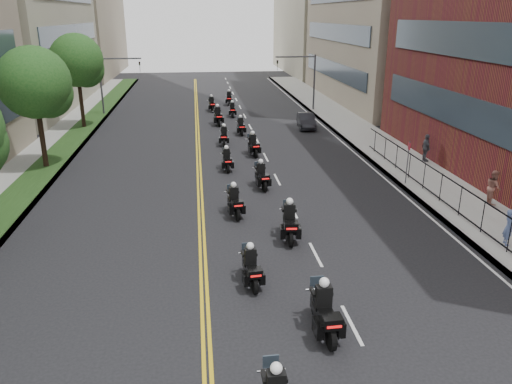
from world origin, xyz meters
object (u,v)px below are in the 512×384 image
Objects in this scene: motorcycle_9 at (241,127)px; pedestrian_a at (509,227)px; motorcycle_3 at (289,223)px; motorcycle_6 at (227,160)px; motorcycle_7 at (253,146)px; motorcycle_10 at (218,117)px; pedestrian_b at (494,187)px; parked_sedan at (306,121)px; motorcycle_4 at (234,202)px; motorcycle_12 at (212,105)px; motorcycle_5 at (261,177)px; motorcycle_11 at (232,110)px; motorcycle_2 at (251,268)px; motorcycle_8 at (224,137)px; pedestrian_c at (426,148)px; motorcycle_1 at (324,313)px; motorcycle_13 at (229,99)px.

pedestrian_a is at bearing -69.40° from motorcycle_9.
motorcycle_3 is 10.87m from motorcycle_6.
motorcycle_7 reaches higher than motorcycle_6.
pedestrian_b reaches higher than motorcycle_10.
motorcycle_6 is 0.93× the size of motorcycle_7.
motorcycle_3 is 1.00× the size of motorcycle_10.
parked_sedan is at bearing 28.26° from pedestrian_b.
motorcycle_4 is 1.00× the size of motorcycle_12.
motorcycle_4 reaches higher than motorcycle_5.
motorcycle_11 is (1.58, 3.68, -0.12)m from motorcycle_10.
motorcycle_7 is (-0.01, 13.98, -0.06)m from motorcycle_3.
motorcycle_8 reaches higher than motorcycle_2.
motorcycle_12 is at bearing 35.71° from pedestrian_c.
motorcycle_4 is 21.47m from motorcycle_10.
motorcycle_8 is at bearing -95.98° from motorcycle_11.
motorcycle_7 is 1.27× the size of pedestrian_c.
motorcycle_2 is at bearing -100.87° from parked_sedan.
motorcycle_9 is 1.18× the size of pedestrian_c.
pedestrian_c reaches higher than motorcycle_12.
motorcycle_1 is at bearing 143.06° from pedestrian_b.
motorcycle_10 is at bearing -111.64° from motorcycle_11.
motorcycle_5 is 1.24× the size of pedestrian_c.
motorcycle_1 reaches higher than motorcycle_11.
motorcycle_10 is (0.21, 21.47, 0.07)m from motorcycle_4.
motorcycle_8 is 17.80m from motorcycle_13.
motorcycle_4 is at bearing -98.04° from motorcycle_9.
motorcycle_5 reaches higher than motorcycle_2.
motorcycle_3 is 1.16× the size of motorcycle_8.
motorcycle_8 is 1.01× the size of motorcycle_9.
motorcycle_2 is 14.68m from pedestrian_b.
motorcycle_13 is 37.99m from pedestrian_a.
motorcycle_9 is at bearing 88.41° from motorcycle_1.
motorcycle_7 is 3.68m from motorcycle_8.
pedestrian_b reaches higher than parked_sedan.
pedestrian_c reaches higher than motorcycle_11.
pedestrian_c reaches higher than motorcycle_9.
motorcycle_6 is 13.94m from parked_sedan.
motorcycle_9 is at bearing -87.60° from motorcycle_11.
motorcycle_13 reaches higher than parked_sedan.
pedestrian_b reaches higher than motorcycle_6.
motorcycle_2 is 0.94× the size of motorcycle_7.
motorcycle_6 is at bearing -117.73° from parked_sedan.
motorcycle_8 is (-1.52, 10.19, -0.02)m from motorcycle_5.
motorcycle_1 reaches higher than motorcycle_12.
motorcycle_12 is (-1.94, 24.34, 0.01)m from motorcycle_5.
motorcycle_5 is at bearing 60.34° from pedestrian_a.
pedestrian_b is at bearing -52.33° from motorcycle_7.
motorcycle_7 is 1.08× the size of motorcycle_9.
motorcycle_6 is 17.60m from motorcycle_11.
motorcycle_7 is 11.63m from pedestrian_c.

